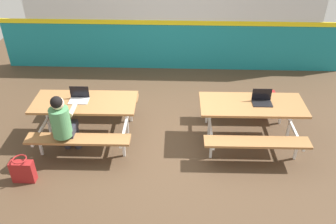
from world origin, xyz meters
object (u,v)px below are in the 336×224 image
object	(u,v)px
laptop_dark	(262,100)
backpack_dark	(266,102)
student_nearer	(63,122)
picnic_table_left	(86,110)
laptop_silver	(79,98)
picnic_table_right	(251,112)
tote_bag_bright	(23,171)

from	to	relation	value
laptop_dark	backpack_dark	bearing A→B (deg)	70.22
student_nearer	laptop_dark	bearing A→B (deg)	11.21
student_nearer	laptop_dark	world-z (taller)	student_nearer
picnic_table_left	laptop_silver	world-z (taller)	laptop_silver
picnic_table_left	picnic_table_right	distance (m)	2.80
picnic_table_right	laptop_dark	size ratio (longest dim) A/B	5.40
picnic_table_right	student_nearer	bearing A→B (deg)	-168.95
picnic_table_left	student_nearer	size ratio (longest dim) A/B	1.44
laptop_dark	tote_bag_bright	distance (m)	3.93
laptop_silver	student_nearer	bearing A→B (deg)	-101.19
laptop_dark	picnic_table_left	bearing A→B (deg)	-178.67
student_nearer	backpack_dark	size ratio (longest dim) A/B	2.74
laptop_silver	backpack_dark	distance (m)	3.54
picnic_table_right	laptop_silver	distance (m)	2.90
laptop_silver	laptop_dark	xyz separation A→B (m)	(3.05, 0.03, 0.00)
tote_bag_bright	student_nearer	bearing A→B (deg)	47.37
picnic_table_left	tote_bag_bright	distance (m)	1.40
picnic_table_right	laptop_dark	distance (m)	0.27
picnic_table_right	laptop_dark	bearing A→B (deg)	14.09
laptop_dark	tote_bag_bright	size ratio (longest dim) A/B	0.75
laptop_dark	picnic_table_right	bearing A→B (deg)	-165.91
picnic_table_left	laptop_dark	xyz separation A→B (m)	(2.96, 0.07, 0.21)
student_nearer	laptop_silver	xyz separation A→B (m)	(0.12, 0.60, 0.08)
student_nearer	laptop_dark	distance (m)	3.23
picnic_table_left	laptop_dark	bearing A→B (deg)	1.33
picnic_table_left	tote_bag_bright	size ratio (longest dim) A/B	4.06
student_nearer	tote_bag_bright	size ratio (longest dim) A/B	2.81
laptop_silver	laptop_dark	size ratio (longest dim) A/B	1.00
picnic_table_left	laptop_silver	size ratio (longest dim) A/B	5.40
laptop_silver	backpack_dark	xyz separation A→B (m)	(3.37, 0.93, -0.57)
picnic_table_right	tote_bag_bright	size ratio (longest dim) A/B	4.06
picnic_table_left	student_nearer	xyz separation A→B (m)	(-0.21, -0.56, 0.13)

